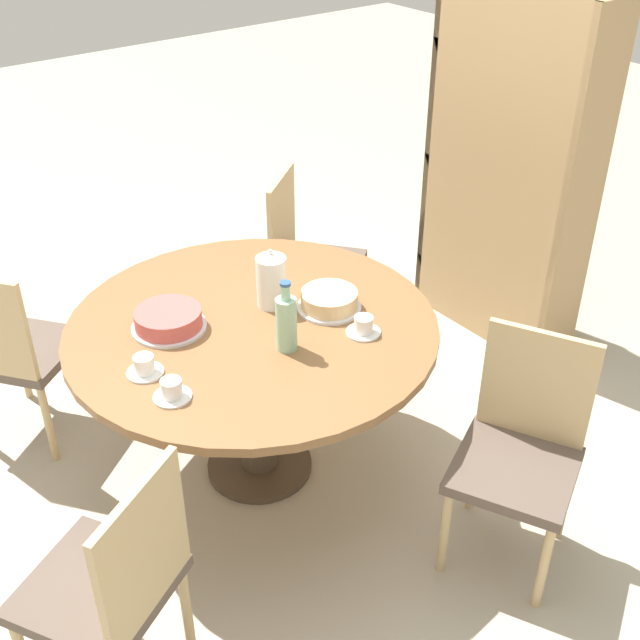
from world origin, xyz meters
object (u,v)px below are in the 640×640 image
object	(u,v)px
water_bottle	(286,322)
cake_second	(329,301)
coffee_pot	(271,280)
chair_c	(307,256)
cup_c	(363,327)
cup_a	(172,391)
chair_d	(13,349)
chair_a	(113,583)
cake_main	(168,320)
cup_b	(144,367)
chair_b	(521,448)
bookshelf	(505,179)

from	to	relation	value
water_bottle	cake_second	xyz separation A→B (m)	(-0.12, 0.29, -0.08)
coffee_pot	chair_c	bearing A→B (deg)	134.41
cup_c	cup_a	bearing A→B (deg)	-97.06
cake_second	chair_d	bearing A→B (deg)	-132.38
chair_a	cake_main	size ratio (longest dim) A/B	3.15
cake_second	cup_b	distance (m)	0.78
coffee_pot	chair_b	bearing A→B (deg)	21.07
chair_a	water_bottle	bearing A→B (deg)	172.35
chair_a	cup_a	size ratio (longest dim) A/B	6.80
water_bottle	bookshelf	bearing A→B (deg)	103.68
chair_a	coffee_pot	size ratio (longest dim) A/B	3.63
coffee_pot	water_bottle	size ratio (longest dim) A/B	0.89
chair_d	cake_main	bearing A→B (deg)	176.24
cup_b	cup_c	size ratio (longest dim) A/B	1.00
chair_b	cup_a	xyz separation A→B (m)	(-0.71, -0.99, 0.30)
chair_c	cake_main	bearing A→B (deg)	168.90
coffee_pot	water_bottle	world-z (taller)	water_bottle
bookshelf	cup_c	xyz separation A→B (m)	(0.49, -1.34, -0.09)
chair_c	chair_d	distance (m)	1.49
coffee_pot	cup_c	size ratio (longest dim) A/B	1.87
chair_b	cake_main	distance (m)	1.39
chair_b	chair_c	distance (m)	1.66
water_bottle	cake_main	distance (m)	0.48
coffee_pot	cake_second	xyz separation A→B (m)	(0.16, 0.16, -0.08)
chair_a	cup_c	world-z (taller)	chair_a
cake_main	chair_d	bearing A→B (deg)	-146.70
chair_b	cup_b	world-z (taller)	chair_b
cup_b	chair_d	bearing A→B (deg)	-165.63
cake_main	cup_b	xyz separation A→B (m)	(0.20, -0.21, -0.01)
chair_a	bookshelf	bearing A→B (deg)	167.23
water_bottle	cake_main	size ratio (longest dim) A/B	0.98
chair_a	coffee_pot	xyz separation A→B (m)	(-0.65, 1.04, 0.38)
chair_d	cake_second	xyz separation A→B (m)	(0.91, 1.00, 0.31)
cup_a	cake_main	bearing A→B (deg)	152.70
chair_a	chair_b	size ratio (longest dim) A/B	1.00
coffee_pot	cake_second	bearing A→B (deg)	44.07
chair_a	chair_c	size ratio (longest dim) A/B	1.00
chair_c	cake_second	bearing A→B (deg)	-159.77
chair_c	bookshelf	world-z (taller)	bookshelf
coffee_pot	chair_a	bearing A→B (deg)	-58.06
chair_a	cake_main	world-z (taller)	chair_a
coffee_pot	cup_c	world-z (taller)	coffee_pot
chair_c	cup_a	xyz separation A→B (m)	(0.93, -1.26, 0.30)
cake_main	cup_c	bearing A→B (deg)	49.70
cake_main	cup_b	bearing A→B (deg)	-45.42
bookshelf	cup_a	distance (m)	2.14
chair_c	cake_main	distance (m)	1.24
chair_d	cup_c	size ratio (longest dim) A/B	6.80
cup_b	cup_c	xyz separation A→B (m)	(0.27, 0.77, 0.00)
cake_main	cup_a	world-z (taller)	cake_main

